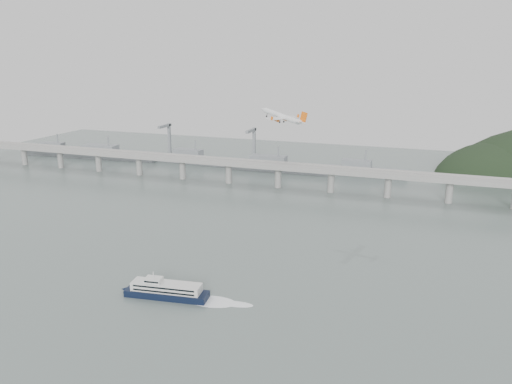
% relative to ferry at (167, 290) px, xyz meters
% --- Properties ---
extents(ground, '(900.00, 900.00, 0.00)m').
position_rel_ferry_xyz_m(ground, '(18.73, 28.81, -3.65)').
color(ground, slate).
rests_on(ground, ground).
extents(bridge, '(800.00, 22.00, 23.90)m').
position_rel_ferry_xyz_m(bridge, '(17.58, 228.81, 14.00)').
color(bridge, gray).
rests_on(bridge, ground).
extents(distant_fleet, '(453.00, 60.90, 40.00)m').
position_rel_ferry_xyz_m(distant_fleet, '(-136.62, 293.89, 2.57)').
color(distant_fleet, slate).
rests_on(distant_fleet, ground).
extents(ferry, '(71.24, 18.70, 13.45)m').
position_rel_ferry_xyz_m(ferry, '(0.00, 0.00, 0.00)').
color(ferry, black).
rests_on(ferry, ground).
extents(airliner, '(36.98, 34.11, 11.47)m').
position_rel_ferry_xyz_m(airliner, '(24.31, 122.72, 75.96)').
color(airliner, silver).
rests_on(airliner, ground).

